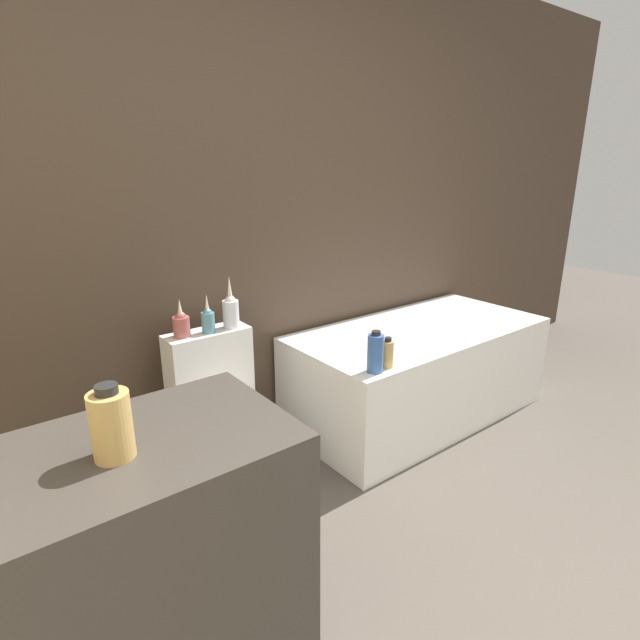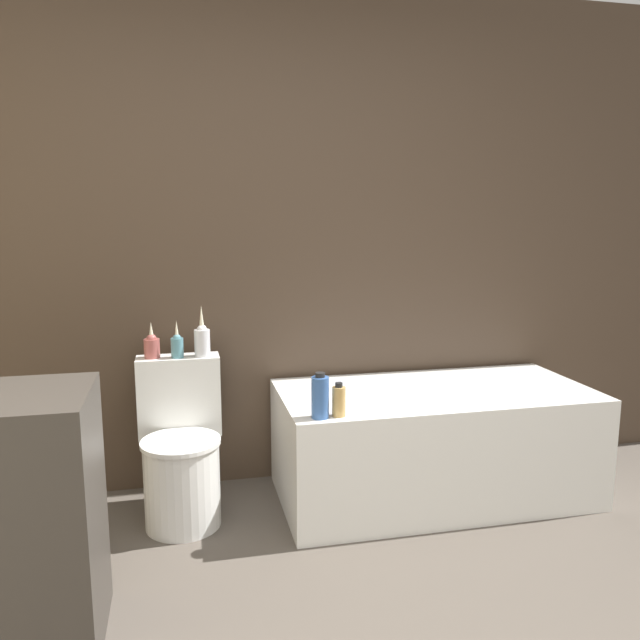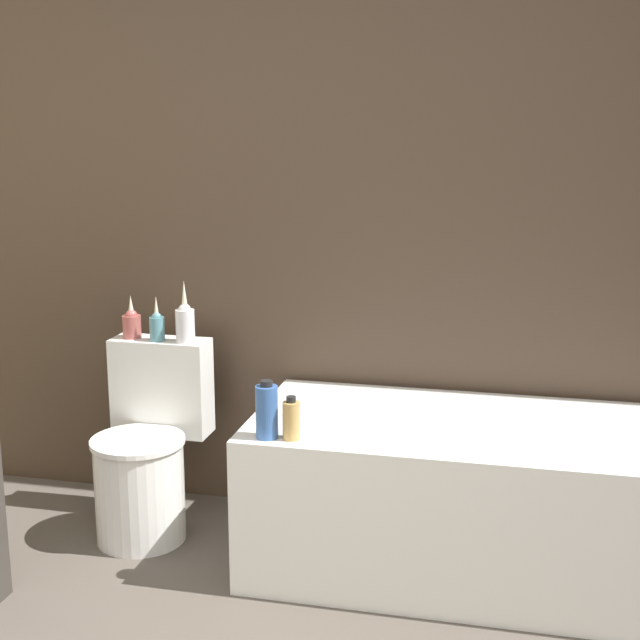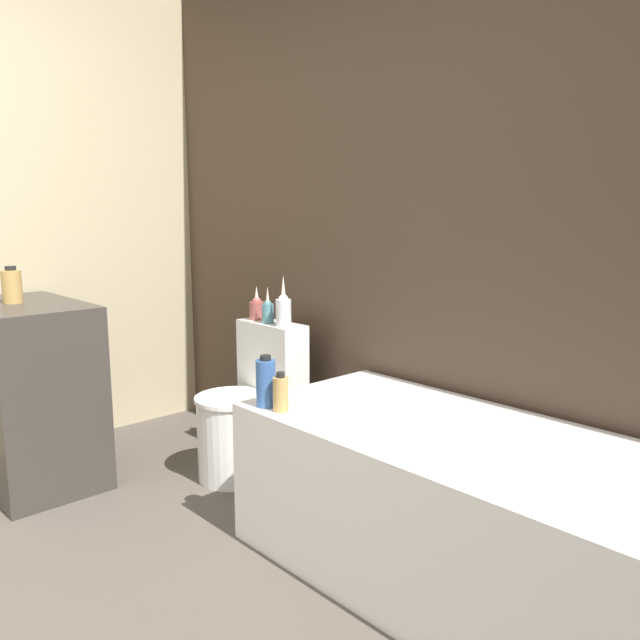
% 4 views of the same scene
% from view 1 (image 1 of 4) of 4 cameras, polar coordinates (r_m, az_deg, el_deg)
% --- Properties ---
extents(wall_back_tiled, '(6.40, 0.06, 2.60)m').
position_cam_1_polar(wall_back_tiled, '(2.73, -5.07, 13.24)').
color(wall_back_tiled, '#423326').
rests_on(wall_back_tiled, ground_plane).
extents(bathtub, '(1.57, 0.77, 0.57)m').
position_cam_1_polar(bathtub, '(3.12, 11.07, -5.69)').
color(bathtub, white).
rests_on(bathtub, ground).
extents(toilet, '(0.40, 0.51, 0.75)m').
position_cam_1_polar(toilet, '(2.41, -10.33, -12.07)').
color(toilet, white).
rests_on(toilet, ground).
extents(vanity_counter, '(0.79, 0.48, 0.88)m').
position_cam_1_polar(vanity_counter, '(1.54, -19.53, -27.51)').
color(vanity_counter, '#38332D').
rests_on(vanity_counter, ground).
extents(soap_bottle_glass, '(0.09, 0.09, 0.18)m').
position_cam_1_polar(soap_bottle_glass, '(1.21, -22.75, -10.95)').
color(soap_bottle_glass, tan).
rests_on(soap_bottle_glass, vanity_counter).
extents(vase_gold, '(0.08, 0.08, 0.18)m').
position_cam_1_polar(vase_gold, '(2.32, -15.58, -0.42)').
color(vase_gold, '#994C47').
rests_on(vase_gold, toilet).
extents(vase_silver, '(0.06, 0.06, 0.18)m').
position_cam_1_polar(vase_silver, '(2.34, -12.68, 0.04)').
color(vase_silver, teal).
rests_on(vase_silver, toilet).
extents(vase_bronze, '(0.08, 0.08, 0.25)m').
position_cam_1_polar(vase_bronze, '(2.39, -10.17, 1.11)').
color(vase_bronze, silver).
rests_on(vase_bronze, toilet).
extents(shampoo_bottle_tall, '(0.08, 0.08, 0.20)m').
position_cam_1_polar(shampoo_bottle_tall, '(2.34, 6.35, -3.76)').
color(shampoo_bottle_tall, '#335999').
rests_on(shampoo_bottle_tall, bathtub).
extents(shampoo_bottle_short, '(0.06, 0.06, 0.15)m').
position_cam_1_polar(shampoo_bottle_short, '(2.40, 7.72, -3.84)').
color(shampoo_bottle_short, tan).
rests_on(shampoo_bottle_short, bathtub).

